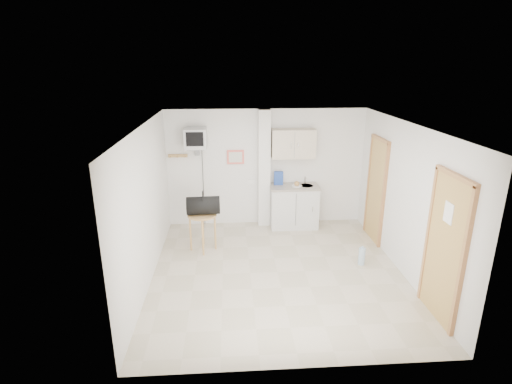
{
  "coord_description": "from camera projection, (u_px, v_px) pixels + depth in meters",
  "views": [
    {
      "loc": [
        -0.77,
        -6.0,
        3.42
      ],
      "look_at": [
        -0.33,
        0.6,
        1.25
      ],
      "focal_mm": 28.0,
      "sensor_mm": 36.0,
      "label": 1
    }
  ],
  "objects": [
    {
      "name": "duffel_bag",
      "position": [
        203.0,
        205.0,
        7.35
      ],
      "size": [
        0.62,
        0.37,
        0.45
      ],
      "rotation": [
        0.0,
        0.0,
        0.05
      ],
      "color": "black",
      "rests_on": "round_table"
    },
    {
      "name": "round_table",
      "position": [
        202.0,
        220.0,
        7.43
      ],
      "size": [
        0.54,
        0.54,
        0.72
      ],
      "rotation": [
        0.0,
        0.0,
        0.05
      ],
      "color": "#AE8340",
      "rests_on": "ground"
    },
    {
      "name": "ground",
      "position": [
        277.0,
        272.0,
        6.8
      ],
      "size": [
        4.5,
        4.5,
        0.0
      ],
      "primitive_type": "plane",
      "color": "#C1B49B",
      "rests_on": "ground"
    },
    {
      "name": "kitchenette",
      "position": [
        294.0,
        191.0,
        8.49
      ],
      "size": [
        1.03,
        0.58,
        2.1
      ],
      "color": "silver",
      "rests_on": "ground"
    },
    {
      "name": "room_envelope",
      "position": [
        293.0,
        184.0,
        6.42
      ],
      "size": [
        4.24,
        4.54,
        2.55
      ],
      "color": "white",
      "rests_on": "ground"
    },
    {
      "name": "water_bottle",
      "position": [
        362.0,
        256.0,
        7.02
      ],
      "size": [
        0.12,
        0.12,
        0.35
      ],
      "color": "#9CB8CD",
      "rests_on": "ground"
    },
    {
      "name": "crt_television",
      "position": [
        196.0,
        139.0,
        8.02
      ],
      "size": [
        0.44,
        0.45,
        2.15
      ],
      "color": "slate",
      "rests_on": "ground"
    }
  ]
}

